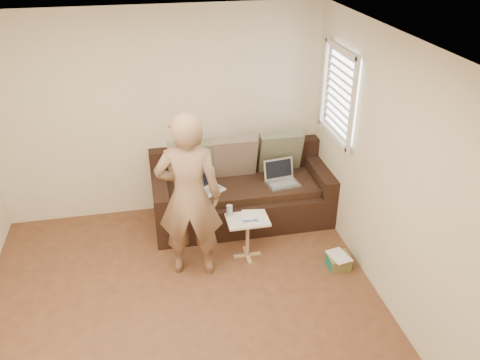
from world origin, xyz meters
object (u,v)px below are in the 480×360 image
at_px(sofa, 242,190).
at_px(person, 189,197).
at_px(laptop_silver, 283,184).
at_px(drinking_glass, 229,210).
at_px(side_table, 247,238).
at_px(striped_box, 338,261).
at_px(laptop_white, 211,191).

height_order(sofa, person, person).
bearing_deg(person, laptop_silver, -137.89).
height_order(sofa, drinking_glass, sofa).
bearing_deg(laptop_silver, sofa, 156.67).
height_order(laptop_silver, side_table, laptop_silver).
xyz_separation_m(side_table, drinking_glass, (-0.18, 0.12, 0.31)).
xyz_separation_m(sofa, drinking_glass, (-0.28, -0.66, 0.14)).
xyz_separation_m(person, side_table, (0.64, 0.11, -0.68)).
bearing_deg(person, sofa, -118.95).
bearing_deg(striped_box, laptop_silver, 108.80).
relative_size(sofa, laptop_silver, 5.66).
height_order(laptop_white, side_table, laptop_white).
bearing_deg(laptop_white, person, -145.77).
bearing_deg(drinking_glass, laptop_silver, 33.98).
bearing_deg(striped_box, person, 169.45).
distance_m(side_table, striped_box, 1.04).
height_order(laptop_white, person, person).
xyz_separation_m(laptop_white, side_table, (0.30, -0.66, -0.27)).
xyz_separation_m(sofa, striped_box, (0.85, -1.18, -0.35)).
bearing_deg(drinking_glass, side_table, -33.55).
bearing_deg(side_table, drinking_glass, 146.45).
distance_m(laptop_silver, drinking_glass, 0.93).
xyz_separation_m(sofa, laptop_silver, (0.49, -0.14, 0.10)).
height_order(side_table, drinking_glass, drinking_glass).
bearing_deg(drinking_glass, striped_box, -24.86).
xyz_separation_m(side_table, striped_box, (0.95, -0.40, -0.18)).
bearing_deg(laptop_white, sofa, -16.28).
height_order(laptop_silver, laptop_white, laptop_silver).
bearing_deg(sofa, striped_box, -54.24).
bearing_deg(side_table, laptop_white, 114.68).
height_order(sofa, striped_box, sofa).
distance_m(laptop_white, striped_box, 1.70).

